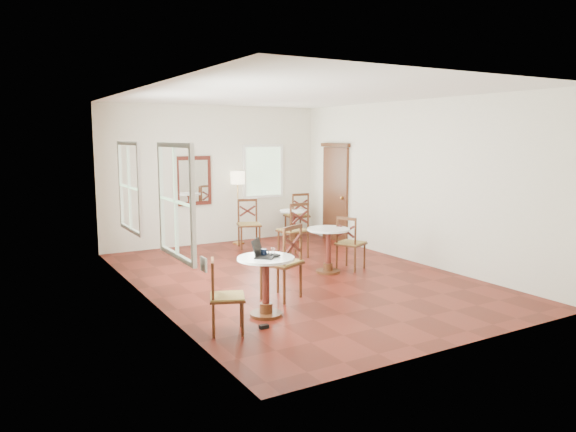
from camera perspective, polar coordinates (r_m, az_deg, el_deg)
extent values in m
plane|color=#5C190F|center=(9.14, 0.96, -6.45)|extent=(7.00, 7.00, 0.00)
cube|color=silver|center=(11.99, -7.76, 4.27)|extent=(5.00, 0.02, 3.00)
cube|color=silver|center=(6.18, 18.10, 0.21)|extent=(5.00, 0.02, 3.00)
cube|color=silver|center=(7.88, -14.77, 2.01)|extent=(0.02, 7.00, 3.00)
cube|color=silver|center=(10.39, 12.87, 3.53)|extent=(0.02, 7.00, 3.00)
cube|color=white|center=(8.86, 1.00, 12.66)|extent=(5.00, 7.00, 0.02)
cube|color=#542D18|center=(12.26, 4.98, 2.29)|extent=(0.06, 0.90, 2.10)
cube|color=#4A2612|center=(12.18, 4.97, 7.43)|extent=(0.08, 1.02, 0.08)
sphere|color=#BF8C3F|center=(11.97, 5.63, 1.89)|extent=(0.07, 0.07, 0.07)
cube|color=#4D1B14|center=(11.78, -9.93, 3.66)|extent=(0.80, 0.05, 1.05)
cube|color=white|center=(11.75, -9.88, 3.65)|extent=(0.64, 0.02, 0.88)
cube|color=white|center=(6.01, -8.85, -5.04)|extent=(0.02, 0.16, 0.16)
torus|color=red|center=(6.01, -8.71, -5.02)|extent=(0.02, 0.12, 0.12)
cube|color=white|center=(6.74, -11.78, 1.52)|extent=(0.06, 1.22, 1.42)
cube|color=white|center=(8.84, -16.35, 2.93)|extent=(0.06, 1.22, 1.42)
cube|color=white|center=(12.47, -2.60, 4.72)|extent=(1.02, 0.06, 1.22)
cylinder|color=#4A2612|center=(7.25, -2.32, -10.25)|extent=(0.43, 0.43, 0.04)
cylinder|color=#4A2612|center=(7.22, -2.32, -9.61)|extent=(0.17, 0.17, 0.13)
cylinder|color=#4D1B14|center=(7.13, -2.33, -7.17)|extent=(0.10, 0.10, 0.64)
cylinder|color=#4A2612|center=(7.05, -2.35, -4.84)|extent=(0.15, 0.15, 0.06)
cylinder|color=white|center=(7.04, -2.35, -4.46)|extent=(0.74, 0.74, 0.03)
cylinder|color=#4A2612|center=(9.47, 4.22, -5.81)|extent=(0.42, 0.42, 0.04)
cylinder|color=#4A2612|center=(9.45, 4.23, -5.32)|extent=(0.17, 0.17, 0.13)
cylinder|color=#4D1B14|center=(9.38, 4.25, -3.45)|extent=(0.09, 0.09, 0.63)
cylinder|color=#4A2612|center=(9.33, 4.27, -1.69)|extent=(0.15, 0.15, 0.06)
cylinder|color=white|center=(9.32, 4.27, -1.40)|extent=(0.73, 0.73, 0.03)
cylinder|color=#4A2612|center=(12.35, 0.62, -2.48)|extent=(0.37, 0.37, 0.04)
cylinder|color=#4A2612|center=(12.33, 0.62, -2.14)|extent=(0.15, 0.15, 0.11)
cylinder|color=#4D1B14|center=(12.29, 0.62, -0.86)|extent=(0.08, 0.08, 0.56)
cylinder|color=#4A2612|center=(12.25, 0.63, 0.35)|extent=(0.13, 0.13, 0.06)
cylinder|color=white|center=(12.24, 0.63, 0.54)|extent=(0.65, 0.65, 0.03)
cylinder|color=#4A2612|center=(8.20, -1.07, -6.32)|extent=(0.04, 0.04, 0.51)
cylinder|color=#4A2612|center=(7.97, 1.33, -6.74)|extent=(0.04, 0.04, 0.51)
cylinder|color=#4A2612|center=(7.88, -2.85, -6.93)|extent=(0.04, 0.04, 0.51)
cylinder|color=#4A2612|center=(7.64, -0.40, -7.40)|extent=(0.04, 0.04, 0.51)
cube|color=#4A2612|center=(7.86, -0.75, -4.99)|extent=(0.67, 0.67, 0.03)
cube|color=olive|center=(7.85, -0.75, -4.86)|extent=(0.64, 0.64, 0.05)
cylinder|color=#4A2612|center=(7.85, 1.35, -2.91)|extent=(0.04, 0.04, 0.57)
cylinder|color=#4A2612|center=(7.52, -0.40, -3.41)|extent=(0.04, 0.04, 0.57)
cube|color=#4A2612|center=(7.63, 0.50, -1.22)|extent=(0.41, 0.22, 0.06)
cube|color=#4D1B14|center=(7.68, 0.49, -3.07)|extent=(0.35, 0.18, 0.25)
cube|color=#4D1B14|center=(7.68, 0.49, -3.07)|extent=(0.35, 0.18, 0.25)
cylinder|color=#4A2612|center=(6.49, -4.79, -10.75)|extent=(0.03, 0.03, 0.42)
cylinder|color=#4A2612|center=(6.48, -7.83, -10.82)|extent=(0.03, 0.03, 0.42)
cylinder|color=#4A2612|center=(6.81, -4.95, -9.82)|extent=(0.03, 0.03, 0.42)
cylinder|color=#4A2612|center=(6.80, -7.84, -9.89)|extent=(0.03, 0.03, 0.42)
cube|color=#4A2612|center=(6.58, -6.38, -8.53)|extent=(0.54, 0.54, 0.03)
cube|color=olive|center=(6.57, -6.38, -8.41)|extent=(0.51, 0.51, 0.04)
cylinder|color=#4A2612|center=(6.35, -7.91, -7.02)|extent=(0.03, 0.03, 0.47)
cylinder|color=#4A2612|center=(6.68, -7.91, -6.26)|extent=(0.03, 0.03, 0.47)
cube|color=#4A2612|center=(6.46, -7.95, -4.78)|extent=(0.17, 0.34, 0.05)
cube|color=#4D1B14|center=(6.51, -7.91, -6.55)|extent=(0.14, 0.29, 0.21)
cube|color=#4D1B14|center=(6.51, -7.91, -6.55)|extent=(0.14, 0.29, 0.21)
cylinder|color=#4A2612|center=(10.87, 0.80, -2.69)|extent=(0.04, 0.04, 0.51)
cylinder|color=#4A2612|center=(10.54, 2.10, -3.03)|extent=(0.04, 0.04, 0.51)
cylinder|color=#4A2612|center=(10.64, -0.99, -2.93)|extent=(0.04, 0.04, 0.51)
cylinder|color=#4A2612|center=(10.31, 0.28, -3.29)|extent=(0.04, 0.04, 0.51)
cube|color=#4A2612|center=(10.54, 0.55, -1.59)|extent=(0.54, 0.54, 0.03)
cube|color=olive|center=(10.54, 0.55, -1.50)|extent=(0.51, 0.51, 0.05)
cylinder|color=#4A2612|center=(10.45, 2.12, -0.13)|extent=(0.04, 0.04, 0.57)
cylinder|color=#4A2612|center=(10.21, 0.28, -0.32)|extent=(0.04, 0.04, 0.57)
cube|color=#4A2612|center=(10.29, 1.22, 1.22)|extent=(0.43, 0.07, 0.06)
cube|color=#4D1B14|center=(10.33, 1.21, -0.16)|extent=(0.37, 0.06, 0.25)
cube|color=#4D1B14|center=(10.33, 1.21, -0.16)|extent=(0.37, 0.06, 0.25)
cylinder|color=#4A2612|center=(9.79, 8.02, -4.18)|extent=(0.04, 0.04, 0.45)
cylinder|color=#4A2612|center=(9.48, 7.03, -4.58)|extent=(0.04, 0.04, 0.45)
cylinder|color=#4A2612|center=(9.95, 6.17, -3.94)|extent=(0.04, 0.04, 0.45)
cylinder|color=#4A2612|center=(9.64, 5.14, -4.32)|extent=(0.04, 0.04, 0.45)
cube|color=#4A2612|center=(9.67, 6.62, -2.92)|extent=(0.58, 0.58, 0.03)
cube|color=olive|center=(9.66, 6.62, -2.84)|extent=(0.56, 0.56, 0.04)
cylinder|color=#4A2612|center=(9.38, 7.09, -1.75)|extent=(0.04, 0.04, 0.50)
cylinder|color=#4A2612|center=(9.55, 5.18, -1.54)|extent=(0.04, 0.04, 0.50)
cube|color=#4A2612|center=(9.43, 6.14, -0.27)|extent=(0.19, 0.36, 0.05)
cube|color=#4D1B14|center=(9.46, 6.12, -1.59)|extent=(0.16, 0.30, 0.22)
cube|color=#4D1B14|center=(9.46, 6.12, -1.59)|extent=(0.16, 0.30, 0.22)
cylinder|color=#4A2612|center=(12.97, 1.31, -0.93)|extent=(0.04, 0.04, 0.49)
cylinder|color=#4A2612|center=(12.63, 2.12, -1.19)|extent=(0.04, 0.04, 0.49)
cylinder|color=#4A2612|center=(12.80, -0.27, -1.06)|extent=(0.04, 0.04, 0.49)
cylinder|color=#4A2612|center=(12.45, 0.51, -1.32)|extent=(0.04, 0.04, 0.49)
cube|color=#4A2612|center=(12.67, 0.92, 0.00)|extent=(0.52, 0.52, 0.03)
cube|color=olive|center=(12.67, 0.92, 0.08)|extent=(0.50, 0.50, 0.04)
cylinder|color=#4A2612|center=(12.55, 2.13, 1.16)|extent=(0.04, 0.04, 0.55)
cylinder|color=#4A2612|center=(12.37, 0.51, 1.06)|extent=(0.04, 0.04, 0.55)
cube|color=#4A2612|center=(12.43, 1.33, 2.26)|extent=(0.42, 0.07, 0.05)
cube|color=#4D1B14|center=(12.46, 1.33, 1.16)|extent=(0.36, 0.06, 0.24)
cube|color=#4D1B14|center=(12.46, 1.33, 1.16)|extent=(0.36, 0.06, 0.24)
cylinder|color=#4A2612|center=(11.31, -4.91, -2.36)|extent=(0.04, 0.04, 0.48)
cylinder|color=#4A2612|center=(11.69, -5.18, -2.02)|extent=(0.04, 0.04, 0.48)
cylinder|color=#4A2612|center=(11.37, -2.99, -2.29)|extent=(0.04, 0.04, 0.48)
cylinder|color=#4A2612|center=(11.74, -3.32, -1.95)|extent=(0.04, 0.04, 0.48)
cube|color=#4A2612|center=(11.48, -4.11, -0.95)|extent=(0.59, 0.59, 0.03)
cube|color=olive|center=(11.48, -4.12, -0.87)|extent=(0.56, 0.56, 0.04)
cylinder|color=#4A2612|center=(11.61, -5.21, 0.45)|extent=(0.04, 0.04, 0.53)
cylinder|color=#4A2612|center=(11.66, -3.34, 0.51)|extent=(0.04, 0.04, 0.53)
cube|color=#4A2612|center=(11.60, -4.29, 1.68)|extent=(0.40, 0.16, 0.05)
cube|color=#4D1B14|center=(11.63, -4.28, 0.53)|extent=(0.34, 0.13, 0.24)
cube|color=#4D1B14|center=(11.63, -4.28, 0.53)|extent=(0.34, 0.13, 0.24)
cylinder|color=#BF8C3F|center=(12.03, -5.22, -2.82)|extent=(0.25, 0.25, 0.03)
cylinder|color=#BF8C3F|center=(11.91, -5.27, 0.54)|extent=(0.02, 0.02, 1.45)
cylinder|color=beige|center=(11.84, -5.31, 4.02)|extent=(0.31, 0.31, 0.27)
cube|color=black|center=(7.04, -2.33, -4.24)|extent=(0.39, 0.39, 0.02)
cube|color=black|center=(7.04, -2.33, -4.16)|extent=(0.28, 0.28, 0.00)
cube|color=black|center=(7.05, -3.25, -3.31)|extent=(0.27, 0.28, 0.22)
cube|color=silver|center=(7.05, -3.25, -3.31)|extent=(0.23, 0.24, 0.18)
ellipsoid|color=black|center=(7.02, -1.17, -4.20)|extent=(0.12, 0.08, 0.04)
cylinder|color=black|center=(7.08, -2.56, -3.87)|extent=(0.08, 0.08, 0.10)
torus|color=black|center=(7.10, -2.21, -3.83)|extent=(0.07, 0.01, 0.07)
cylinder|color=white|center=(7.13, -1.57, -3.76)|extent=(0.06, 0.06, 0.10)
cube|color=black|center=(6.80, -2.54, -11.52)|extent=(0.11, 0.07, 0.05)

